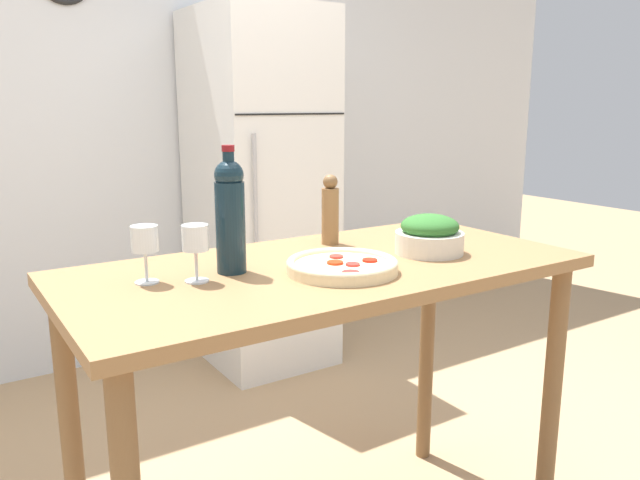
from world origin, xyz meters
The scene contains 9 objects.
wall_back centered at (0.00, 1.96, 1.30)m, with size 6.40×0.08×2.60m.
refrigerator centered at (0.60, 1.56, 0.93)m, with size 0.61×0.74×1.86m.
prep_counter centered at (0.00, 0.00, 0.82)m, with size 1.44×0.69×0.96m.
wine_bottle centered at (-0.26, 0.06, 1.11)m, with size 0.08×0.08×0.33m.
wine_glass_near centered at (-0.37, 0.02, 1.06)m, with size 0.07×0.07×0.14m.
wine_glass_far centered at (-0.48, 0.08, 1.06)m, with size 0.07×0.07×0.14m.
pepper_mill centered at (0.15, 0.20, 1.06)m, with size 0.05×0.05×0.22m.
salad_bowl centered at (0.32, -0.07, 1.01)m, with size 0.20×0.20×0.12m.
homemade_pizza centered at (-0.02, -0.10, 0.97)m, with size 0.29×0.29×0.04m.
Camera 1 is at (-0.93, -1.40, 1.39)m, focal length 35.00 mm.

